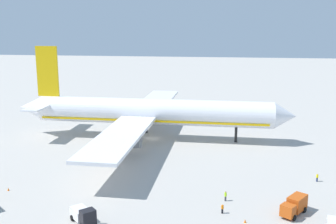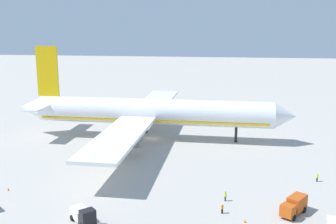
# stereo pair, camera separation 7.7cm
# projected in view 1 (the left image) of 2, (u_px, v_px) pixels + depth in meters

# --- Properties ---
(ground_plane) EXTENTS (600.00, 600.00, 0.00)m
(ground_plane) POSITION_uv_depth(u_px,v_px,m) (153.00, 138.00, 106.32)
(ground_plane) COLOR #ADA8A0
(airliner) EXTENTS (74.34, 78.80, 24.26)m
(airliner) POSITION_uv_depth(u_px,v_px,m) (149.00, 112.00, 105.02)
(airliner) COLOR white
(airliner) RESTS_ON ground
(service_truck_0) EXTENTS (5.22, 5.26, 2.84)m
(service_truck_0) POSITION_uv_depth(u_px,v_px,m) (83.00, 215.00, 59.89)
(service_truck_0) COLOR black
(service_truck_0) RESTS_ON ground
(service_truck_3) EXTENTS (4.91, 5.95, 2.77)m
(service_truck_3) POSITION_uv_depth(u_px,v_px,m) (294.00, 205.00, 62.95)
(service_truck_3) COLOR #BF4C14
(service_truck_3) RESTS_ON ground
(ground_worker_0) EXTENTS (0.42, 0.42, 1.75)m
(ground_worker_0) POSITION_uv_depth(u_px,v_px,m) (226.00, 196.00, 67.84)
(ground_worker_0) COLOR #3F3F47
(ground_worker_0) RESTS_ON ground
(ground_worker_2) EXTENTS (0.51, 0.51, 1.61)m
(ground_worker_2) POSITION_uv_depth(u_px,v_px,m) (222.00, 209.00, 63.32)
(ground_worker_2) COLOR black
(ground_worker_2) RESTS_ON ground
(ground_worker_3) EXTENTS (0.56, 0.56, 1.60)m
(ground_worker_3) POSITION_uv_depth(u_px,v_px,m) (317.00, 178.00, 76.43)
(ground_worker_3) COLOR navy
(ground_worker_3) RESTS_ON ground
(traffic_cone_0) EXTENTS (0.36, 0.36, 0.55)m
(traffic_cone_0) POSITION_uv_depth(u_px,v_px,m) (254.00, 113.00, 136.78)
(traffic_cone_0) COLOR orange
(traffic_cone_0) RESTS_ON ground
(traffic_cone_1) EXTENTS (0.36, 0.36, 0.55)m
(traffic_cone_1) POSITION_uv_depth(u_px,v_px,m) (8.00, 189.00, 72.25)
(traffic_cone_1) COLOR orange
(traffic_cone_1) RESTS_ON ground
(traffic_cone_2) EXTENTS (0.36, 0.36, 0.55)m
(traffic_cone_2) POSITION_uv_depth(u_px,v_px,m) (126.00, 107.00, 146.89)
(traffic_cone_2) COLOR orange
(traffic_cone_2) RESTS_ON ground
(traffic_cone_3) EXTENTS (0.36, 0.36, 0.55)m
(traffic_cone_3) POSITION_uv_depth(u_px,v_px,m) (231.00, 111.00, 140.52)
(traffic_cone_3) COLOR orange
(traffic_cone_3) RESTS_ON ground
(traffic_cone_4) EXTENTS (0.36, 0.36, 0.55)m
(traffic_cone_4) POSITION_uv_depth(u_px,v_px,m) (245.00, 221.00, 60.43)
(traffic_cone_4) COLOR orange
(traffic_cone_4) RESTS_ON ground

